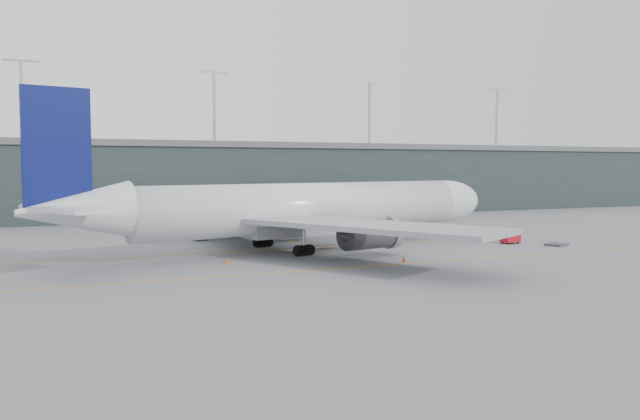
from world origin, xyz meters
name	(u,v)px	position (x,y,z in m)	size (l,w,h in m)	color
ground	(264,246)	(0.00, 0.00, 0.00)	(320.00, 320.00, 0.00)	#5E5E63
taxiline_a	(273,250)	(0.00, -4.00, 0.01)	(160.00, 0.25, 0.02)	orange
taxiline_b	(324,269)	(0.00, -20.00, 0.01)	(160.00, 0.25, 0.02)	orange
taxiline_lead_main	(256,230)	(5.00, 20.00, 0.01)	(0.25, 60.00, 0.02)	orange
terminal	(181,179)	(0.00, 58.00, 7.62)	(240.00, 36.00, 29.00)	#1D2727
main_aircraft	(306,209)	(3.99, -4.96, 5.05)	(63.68, 58.89, 17.98)	silver
jet_bridge	(362,195)	(26.79, 25.05, 5.11)	(12.60, 44.46, 6.83)	#26272B
gse_cart	(510,237)	(31.22, -10.32, 0.92)	(2.56, 1.78, 1.65)	#A60B1B
baggage_dolly	(556,244)	(35.32, -14.44, 0.16)	(2.67, 2.14, 0.27)	#35353A
uld_a	(200,234)	(-6.44, 9.00, 0.89)	(2.20, 1.94, 1.70)	#3F3E44
uld_b	(233,230)	(-1.02, 11.26, 1.04)	(2.21, 1.79, 1.98)	#3F3E44
uld_c	(237,231)	(-0.68, 10.53, 0.91)	(2.35, 2.16, 1.73)	#3F3E44
cone_nose	(501,238)	(32.15, -7.24, 0.34)	(0.43, 0.43, 0.68)	orange
cone_wing_stbd	(404,259)	(9.92, -18.81, 0.34)	(0.42, 0.42, 0.67)	red
cone_wing_port	(303,232)	(9.82, 10.98, 0.37)	(0.47, 0.47, 0.75)	orange
cone_tail	(228,260)	(-7.96, -12.54, 0.35)	(0.44, 0.44, 0.70)	#D83F0C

